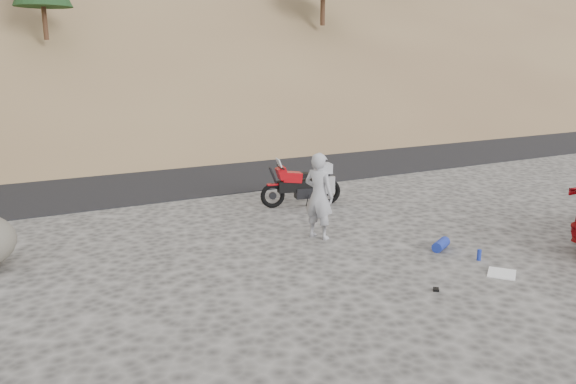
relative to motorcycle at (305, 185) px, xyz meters
name	(u,v)px	position (x,y,z in m)	size (l,w,h in m)	color
ground	(368,252)	(-0.65, -3.59, -0.53)	(140.00, 140.00, 0.00)	#3E3C39
road	(206,170)	(-0.65, 5.41, -0.53)	(120.00, 7.00, 0.05)	black
motorcycle	(305,185)	(0.00, 0.00, 0.00)	(2.06, 0.83, 1.24)	black
man	(318,238)	(-1.02, -2.37, -0.53)	(0.64, 0.42, 1.76)	#9D9DA2
gear_white_cloth	(502,273)	(0.73, -5.53, -0.52)	(0.50, 0.44, 0.02)	white
gear_blue_mat	(441,245)	(0.68, -4.10, -0.43)	(0.20, 0.20, 0.50)	navy
gear_bottle	(479,255)	(0.88, -4.87, -0.43)	(0.07, 0.07, 0.20)	navy
gear_glove_b	(436,289)	(-0.75, -5.55, -0.51)	(0.12, 0.09, 0.04)	black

